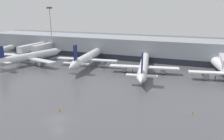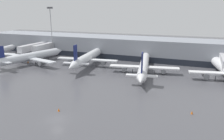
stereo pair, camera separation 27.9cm
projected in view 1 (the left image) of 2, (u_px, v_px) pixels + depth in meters
The scene contains 9 objects.
ground_plane at pixel (57, 120), 43.03m from camera, with size 320.00×320.00×0.00m, color #4C4C51.
terminal_building at pixel (137, 48), 97.53m from camera, with size 160.00×31.96×9.00m.
parked_jet_1 at pixel (87, 58), 82.86m from camera, with size 23.75×32.79×9.87m.
parked_jet_4 at pixel (144, 66), 74.12m from camera, with size 23.48×37.28×9.59m.
parked_jet_5 at pixel (29, 57), 86.18m from camera, with size 27.77×33.69×8.66m.
traffic_cone_0 at pixel (192, 112), 45.32m from camera, with size 0.43×0.43×0.76m.
traffic_cone_2 at pixel (59, 110), 46.50m from camera, with size 0.47×0.47×0.67m.
traffic_cone_3 at pixel (28, 62), 89.42m from camera, with size 0.44×0.44×0.76m.
apron_light_mast_2 at pixel (50, 19), 98.47m from camera, with size 1.80×1.80×22.26m.
Camera 1 is at (24.03, -32.43, 20.88)m, focal length 35.00 mm.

